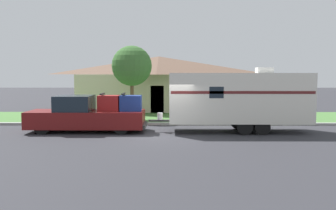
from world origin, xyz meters
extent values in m
plane|color=#2D2D33|center=(0.00, 0.00, 0.00)|extent=(120.00, 120.00, 0.00)
cube|color=#999993|center=(0.00, 3.75, 0.07)|extent=(80.00, 0.30, 0.14)
cube|color=#477538|center=(0.00, 7.40, 0.01)|extent=(80.00, 7.00, 0.03)
cube|color=beige|center=(-0.89, 14.05, 1.47)|extent=(12.58, 7.69, 2.95)
pyramid|color=brown|center=(-0.89, 14.05, 3.71)|extent=(13.59, 8.30, 1.52)
cube|color=#4C3828|center=(-0.89, 10.23, 1.05)|extent=(1.00, 0.06, 2.10)
cylinder|color=black|center=(-6.29, 0.42, 0.41)|extent=(0.81, 0.28, 0.81)
cylinder|color=black|center=(-6.29, 2.14, 0.41)|extent=(0.81, 0.28, 0.81)
cylinder|color=black|center=(-2.34, 0.42, 0.41)|extent=(0.81, 0.28, 0.81)
cylinder|color=black|center=(-2.34, 2.14, 0.41)|extent=(0.81, 0.28, 0.81)
cube|color=maroon|center=(-5.50, 1.28, 0.66)|extent=(3.51, 2.08, 0.87)
cube|color=#19232D|center=(-4.87, 1.28, 1.49)|extent=(1.83, 1.91, 0.79)
cube|color=maroon|center=(-2.50, 1.28, 0.66)|extent=(2.48, 2.08, 0.87)
cube|color=#333333|center=(-1.20, 1.28, 0.34)|extent=(0.12, 1.87, 0.20)
cube|color=maroon|center=(-3.05, 1.28, 1.50)|extent=(1.14, 0.87, 0.80)
cube|color=black|center=(-3.41, 1.28, 1.98)|extent=(0.10, 0.96, 0.08)
cube|color=navy|center=(-1.96, 1.28, 1.50)|extent=(1.14, 0.87, 0.80)
cube|color=black|center=(-2.32, 1.28, 1.98)|extent=(0.10, 0.96, 0.08)
cylinder|color=black|center=(3.81, 0.27, 0.39)|extent=(0.78, 0.22, 0.78)
cylinder|color=black|center=(3.81, 2.29, 0.39)|extent=(0.78, 0.22, 0.78)
cylinder|color=black|center=(4.67, 0.27, 0.39)|extent=(0.78, 0.22, 0.78)
cylinder|color=black|center=(4.67, 2.29, 0.39)|extent=(0.78, 0.22, 0.78)
cube|color=silver|center=(3.66, 1.28, 1.80)|extent=(7.18, 2.30, 2.53)
cube|color=#5B1E1E|center=(3.66, 0.12, 2.11)|extent=(7.04, 0.01, 0.14)
cube|color=#383838|center=(-0.47, 1.28, 0.58)|extent=(1.08, 0.12, 0.10)
cylinder|color=silver|center=(-0.42, 1.28, 0.81)|extent=(0.28, 0.28, 0.36)
cube|color=silver|center=(4.95, 1.28, 3.20)|extent=(0.80, 0.68, 0.28)
cube|color=#19232D|center=(2.37, 0.12, 2.11)|extent=(0.70, 0.01, 0.56)
cylinder|color=brown|center=(2.05, 4.85, 0.52)|extent=(0.09, 0.09, 1.04)
cube|color=black|center=(2.05, 4.85, 1.15)|extent=(0.48, 0.20, 0.22)
cylinder|color=brown|center=(-2.41, 6.47, 1.27)|extent=(0.24, 0.24, 2.54)
sphere|color=#38662D|center=(-2.41, 6.47, 3.53)|extent=(2.63, 2.63, 2.63)
camera|label=1|loc=(0.13, -18.06, 3.06)|focal=40.00mm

